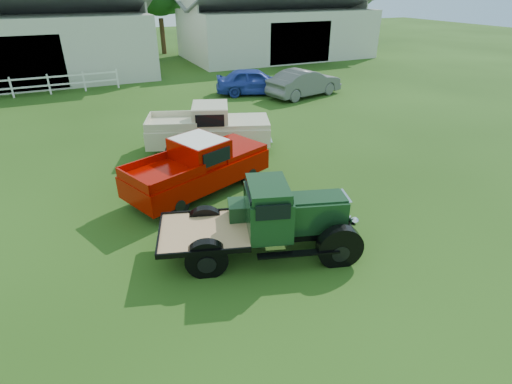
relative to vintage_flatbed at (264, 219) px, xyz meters
name	(u,v)px	position (x,y,z in m)	size (l,w,h in m)	color
ground	(268,250)	(0.14, -0.01, -0.95)	(120.00, 120.00, 0.00)	#1D3A0E
shed_left	(9,37)	(-6.86, 25.99, 1.85)	(18.80, 10.20, 5.60)	silver
shed_right	(276,26)	(14.14, 26.99, 1.65)	(16.80, 9.20, 5.20)	silver
tree_c	(159,2)	(5.14, 32.99, 3.55)	(5.40, 5.40, 9.00)	#0F340C
vintage_flatbed	(264,219)	(0.00, 0.00, 0.00)	(4.77, 1.89, 1.89)	#17381C
red_pickup	(198,166)	(-0.46, 3.87, -0.05)	(4.89, 1.88, 1.78)	#990800
white_pickup	(209,128)	(1.01, 7.21, -0.03)	(4.97, 1.93, 1.82)	beige
misc_car_blue	(254,81)	(6.45, 14.88, -0.17)	(1.83, 4.54, 1.55)	#253AA1
misc_car_grey	(304,83)	(8.99, 13.18, -0.16)	(1.66, 4.77, 1.57)	#5B5B5C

